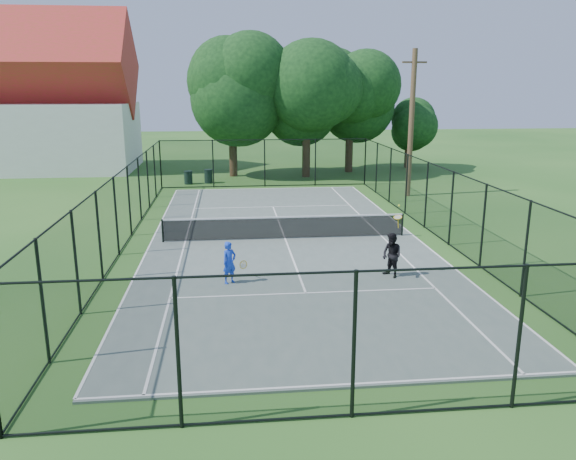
{
  "coord_description": "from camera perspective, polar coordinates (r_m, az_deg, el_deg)",
  "views": [
    {
      "loc": [
        -2.23,
        -22.45,
        6.21
      ],
      "look_at": [
        -0.19,
        -3.0,
        1.2
      ],
      "focal_mm": 35.0,
      "sensor_mm": 36.0,
      "label": 1
    }
  ],
  "objects": [
    {
      "name": "trash_bin_left",
      "position": [
        37.44,
        -10.1,
        5.29
      ],
      "size": [
        0.58,
        0.58,
        0.87
      ],
      "color": "black",
      "rests_on": "ground"
    },
    {
      "name": "tree_near_left",
      "position": [
        39.99,
        -5.74,
        13.67
      ],
      "size": [
        7.19,
        7.19,
        9.37
      ],
      "color": "#332114",
      "rests_on": "ground"
    },
    {
      "name": "ground",
      "position": [
        23.4,
        -0.3,
        -1.02
      ],
      "size": [
        120.0,
        120.0,
        0.0
      ],
      "primitive_type": "plane",
      "color": "#24551D"
    },
    {
      "name": "trash_bin_right",
      "position": [
        37.62,
        -8.09,
        5.44
      ],
      "size": [
        0.58,
        0.58,
        0.91
      ],
      "color": "black",
      "rests_on": "ground"
    },
    {
      "name": "player_black",
      "position": [
        18.85,
        10.5,
        -2.53
      ],
      "size": [
        0.84,
        1.07,
        2.33
      ],
      "color": "black",
      "rests_on": "tennis_court"
    },
    {
      "name": "building",
      "position": [
        46.85,
        -24.89,
        11.51
      ],
      "size": [
        15.3,
        8.15,
        11.87
      ],
      "color": "silver",
      "rests_on": "ground"
    },
    {
      "name": "fence",
      "position": [
        23.04,
        -0.3,
        2.58
      ],
      "size": [
        13.1,
        26.1,
        3.0
      ],
      "color": "black",
      "rests_on": "ground"
    },
    {
      "name": "player_blue",
      "position": [
        18.08,
        -5.97,
        -3.31
      ],
      "size": [
        0.88,
        0.56,
        1.37
      ],
      "color": "#163AC2",
      "rests_on": "tennis_court"
    },
    {
      "name": "tree_near_right",
      "position": [
        42.13,
        6.35,
        12.52
      ],
      "size": [
        5.6,
        5.6,
        7.73
      ],
      "color": "#332114",
      "rests_on": "ground"
    },
    {
      "name": "tree_near_mid",
      "position": [
        39.48,
        1.9,
        12.92
      ],
      "size": [
        6.47,
        6.47,
        8.47
      ],
      "color": "#332114",
      "rests_on": "ground"
    },
    {
      "name": "tennis_net",
      "position": [
        23.25,
        -0.3,
        0.35
      ],
      "size": [
        10.08,
        0.08,
        0.95
      ],
      "color": "black",
      "rests_on": "tennis_court"
    },
    {
      "name": "tree_far_right",
      "position": [
        45.21,
        12.24,
        10.14
      ],
      "size": [
        3.83,
        3.83,
        5.06
      ],
      "color": "#332114",
      "rests_on": "ground"
    },
    {
      "name": "utility_pole",
      "position": [
        33.17,
        12.42,
        10.56
      ],
      "size": [
        1.4,
        0.3,
        8.26
      ],
      "color": "#4C3823",
      "rests_on": "ground"
    },
    {
      "name": "tennis_court",
      "position": [
        23.39,
        -0.3,
        -0.95
      ],
      "size": [
        11.0,
        24.0,
        0.06
      ],
      "primitive_type": "cube",
      "color": "#53625B",
      "rests_on": "ground"
    }
  ]
}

